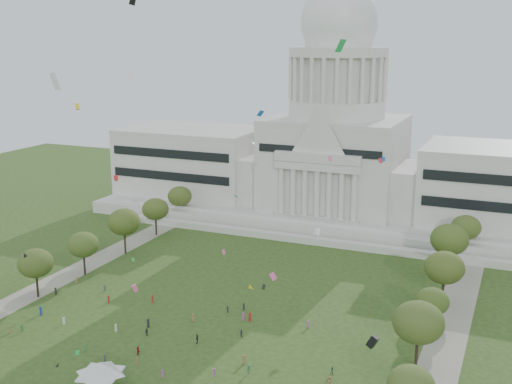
{
  "coord_description": "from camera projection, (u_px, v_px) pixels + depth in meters",
  "views": [
    {
      "loc": [
        59.28,
        -94.21,
        60.57
      ],
      "look_at": [
        0.0,
        45.0,
        24.0
      ],
      "focal_mm": 45.0,
      "sensor_mm": 36.0,
      "label": 1
    }
  ],
  "objects": [
    {
      "name": "event_tent",
      "position": [
        100.0,
        368.0,
        112.55
      ],
      "size": [
        11.13,
        11.13,
        5.23
      ],
      "color": "#4C4C4C",
      "rests_on": "ground"
    },
    {
      "name": "person_8",
      "position": [
        147.0,
        332.0,
        133.51
      ],
      "size": [
        0.85,
        0.6,
        1.61
      ],
      "primitive_type": "imported",
      "rotation": [
        0.0,
        0.0,
        3.3
      ],
      "color": "#26262B",
      "rests_on": "ground"
    },
    {
      "name": "row_tree_r_5",
      "position": [
        450.0,
        239.0,
        164.93
      ],
      "size": [
        9.82,
        9.82,
        13.96
      ],
      "color": "black",
      "rests_on": "ground"
    },
    {
      "name": "person_2",
      "position": [
        332.0,
        371.0,
        118.03
      ],
      "size": [
        0.89,
        0.74,
        1.58
      ],
      "primitive_type": "imported",
      "rotation": [
        0.0,
        0.0,
        0.4
      ],
      "color": "#33723F",
      "rests_on": "ground"
    },
    {
      "name": "row_tree_r_3",
      "position": [
        432.0,
        301.0,
        133.32
      ],
      "size": [
        7.01,
        7.01,
        9.98
      ],
      "color": "black",
      "rests_on": "ground"
    },
    {
      "name": "person_4",
      "position": [
        197.0,
        339.0,
        130.11
      ],
      "size": [
        1.03,
        1.31,
        1.97
      ],
      "primitive_type": "imported",
      "rotation": [
        0.0,
        0.0,
        5.11
      ],
      "color": "#26262B",
      "rests_on": "ground"
    },
    {
      "name": "row_tree_l_2",
      "position": [
        35.0,
        263.0,
        151.68
      ],
      "size": [
        8.42,
        8.42,
        11.97
      ],
      "color": "black",
      "rests_on": "ground"
    },
    {
      "name": "row_tree_r_6",
      "position": [
        466.0,
        227.0,
        180.37
      ],
      "size": [
        8.42,
        8.42,
        11.97
      ],
      "color": "black",
      "rests_on": "ground"
    },
    {
      "name": "person_5",
      "position": [
        138.0,
        351.0,
        125.51
      ],
      "size": [
        1.64,
        1.49,
        1.72
      ],
      "primitive_type": "imported",
      "rotation": [
        0.0,
        0.0,
        2.47
      ],
      "color": "#B21E1E",
      "rests_on": "ground"
    },
    {
      "name": "distant_crowd",
      "position": [
        142.0,
        319.0,
        139.7
      ],
      "size": [
        62.39,
        33.33,
        1.94
      ],
      "color": "#33723F",
      "rests_on": "ground"
    },
    {
      "name": "row_tree_l_3",
      "position": [
        83.0,
        245.0,
        166.25
      ],
      "size": [
        8.12,
        8.12,
        11.55
      ],
      "color": "black",
      "rests_on": "ground"
    },
    {
      "name": "row_tree_l_4",
      "position": [
        124.0,
        222.0,
        182.52
      ],
      "size": [
        9.29,
        9.29,
        13.21
      ],
      "color": "black",
      "rests_on": "ground"
    },
    {
      "name": "person_9",
      "position": [
        249.0,
        369.0,
        118.43
      ],
      "size": [
        0.85,
        1.28,
        1.81
      ],
      "primitive_type": "imported",
      "rotation": [
        0.0,
        0.0,
        1.35
      ],
      "color": "#33723F",
      "rests_on": "ground"
    },
    {
      "name": "person_0",
      "position": [
        330.0,
        381.0,
        114.16
      ],
      "size": [
        1.1,
        0.98,
        1.89
      ],
      "primitive_type": "imported",
      "rotation": [
        0.0,
        0.0,
        5.76
      ],
      "color": "olive",
      "rests_on": "ground"
    },
    {
      "name": "person_7",
      "position": [
        110.0,
        383.0,
        113.59
      ],
      "size": [
        0.79,
        0.74,
        1.74
      ],
      "primitive_type": "imported",
      "rotation": [
        0.0,
        0.0,
        3.73
      ],
      "color": "#B21E1E",
      "rests_on": "ground"
    },
    {
      "name": "row_tree_r_4",
      "position": [
        444.0,
        268.0,
        146.58
      ],
      "size": [
        9.19,
        9.19,
        13.06
      ],
      "color": "black",
      "rests_on": "ground"
    },
    {
      "name": "capitol",
      "position": [
        335.0,
        153.0,
        217.4
      ],
      "size": [
        160.0,
        64.5,
        91.3
      ],
      "color": "beige",
      "rests_on": "ground"
    },
    {
      "name": "row_tree_l_5",
      "position": [
        155.0,
        209.0,
        199.8
      ],
      "size": [
        8.33,
        8.33,
        11.85
      ],
      "color": "black",
      "rests_on": "ground"
    },
    {
      "name": "kite_swarm",
      "position": [
        177.0,
        211.0,
        113.96
      ],
      "size": [
        82.27,
        105.21,
        66.37
      ],
      "color": "blue",
      "rests_on": "ground"
    },
    {
      "name": "path_left",
      "position": [
        63.0,
        277.0,
        166.16
      ],
      "size": [
        8.0,
        160.0,
        0.04
      ],
      "primitive_type": "cube",
      "color": "gray",
      "rests_on": "ground"
    },
    {
      "name": "row_tree_l_6",
      "position": [
        180.0,
        196.0,
        216.68
      ],
      "size": [
        8.19,
        8.19,
        11.64
      ],
      "color": "black",
      "rests_on": "ground"
    },
    {
      "name": "person_10",
      "position": [
        241.0,
        333.0,
        132.9
      ],
      "size": [
        0.65,
        1.05,
        1.71
      ],
      "primitive_type": "imported",
      "rotation": [
        0.0,
        0.0,
        1.47
      ],
      "color": "#4C4C51",
      "rests_on": "ground"
    },
    {
      "name": "person_3",
      "position": [
        214.0,
        372.0,
        117.42
      ],
      "size": [
        0.61,
        1.11,
        1.67
      ],
      "primitive_type": "imported",
      "rotation": [
        0.0,
        0.0,
        4.66
      ],
      "color": "#994C8C",
      "rests_on": "ground"
    },
    {
      "name": "path_right",
      "position": [
        445.0,
        345.0,
        129.6
      ],
      "size": [
        8.0,
        160.0,
        0.04
      ],
      "primitive_type": "cube",
      "color": "gray",
      "rests_on": "ground"
    },
    {
      "name": "row_tree_r_2",
      "position": [
        418.0,
        322.0,
        117.56
      ],
      "size": [
        9.55,
        9.55,
        13.58
      ],
      "color": "black",
      "rests_on": "ground"
    },
    {
      "name": "ground",
      "position": [
        163.0,
        367.0,
        121.06
      ],
      "size": [
        400.0,
        400.0,
        0.0
      ],
      "primitive_type": "plane",
      "color": "#2C4619",
      "rests_on": "ground"
    }
  ]
}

